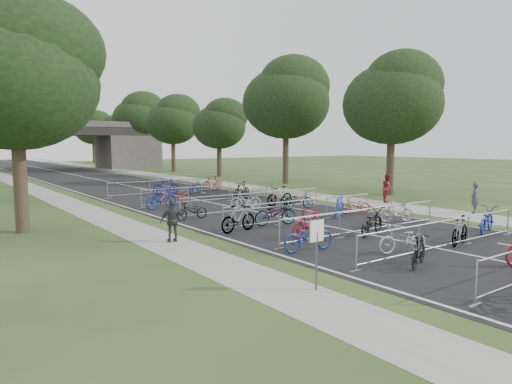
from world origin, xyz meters
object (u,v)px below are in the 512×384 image
pedestrian_a (475,198)px  pedestrian_c (173,221)px  overpass_bridge (50,146)px  pedestrian_b (388,188)px  park_sign (317,242)px

pedestrian_a → pedestrian_c: pedestrian_a is taller
pedestrian_c → overpass_bridge: bearing=-85.7°
overpass_bridge → pedestrian_b: bearing=-79.9°
pedestrian_b → pedestrian_c: bearing=152.6°
park_sign → pedestrian_b: 18.99m
pedestrian_c → park_sign: bearing=104.8°
pedestrian_b → park_sign: bearing=175.7°
park_sign → pedestrian_b: pedestrian_b is taller
pedestrian_c → pedestrian_a: bearing=-178.4°
park_sign → pedestrian_a: size_ratio=1.10×
overpass_bridge → pedestrian_a: overpass_bridge is taller
pedestrian_b → pedestrian_a: bearing=-126.9°
pedestrian_b → overpass_bridge: bearing=63.2°
overpass_bridge → park_sign: overpass_bridge is taller
overpass_bridge → pedestrian_a: size_ratio=18.61×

